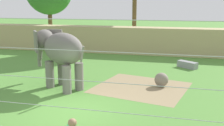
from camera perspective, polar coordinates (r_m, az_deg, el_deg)
ground_plane at (r=11.69m, az=-8.10°, el=-9.74°), size 120.00×120.00×0.00m
dirt_patch at (r=14.63m, az=6.06°, el=-5.07°), size 5.40×5.10×0.01m
embankment_wall at (r=24.38m, az=3.91°, el=4.80°), size 36.00×1.80×2.31m
elephant at (r=14.37m, az=-10.87°, el=2.56°), size 3.65×2.82×2.98m
enrichment_ball at (r=14.86m, az=10.28°, el=-3.43°), size 0.75×0.75×0.75m
cable_fence at (r=8.11m, az=-17.52°, el=-4.59°), size 12.48×0.21×4.15m
feed_trough at (r=19.53m, az=15.45°, el=-0.33°), size 1.42×1.24×0.44m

